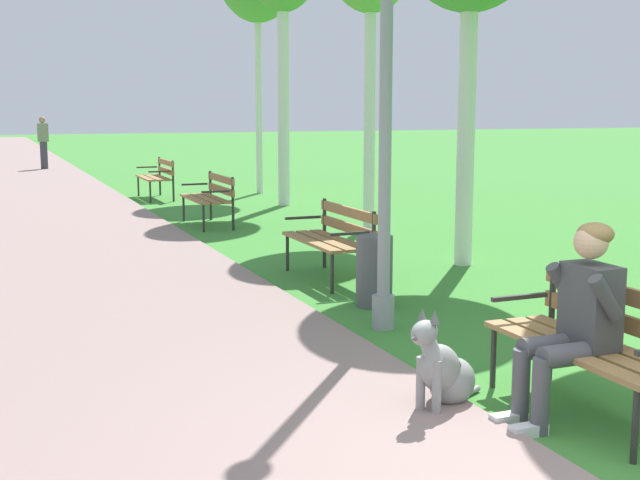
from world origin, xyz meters
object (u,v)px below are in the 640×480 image
Objects in this scene: litter_bin at (374,271)px; dog_grey at (444,371)px; park_bench_near at (597,337)px; park_bench_mid at (333,235)px; park_bench_furthest at (158,175)px; pedestrian_distant at (43,143)px; person_seated_on_near_bench at (576,315)px; lamp_post_near at (386,64)px; park_bench_far at (210,195)px.

dog_grey is at bearing -106.73° from litter_bin.
park_bench_mid is at bearing 88.52° from park_bench_near.
park_bench_mid is 1.00× the size of park_bench_furthest.
dog_grey is at bearing -93.51° from park_bench_furthest.
pedestrian_distant is at bearing 99.73° from park_bench_furthest.
pedestrian_distant reaches higher than dog_grey.
litter_bin is 20.23m from pedestrian_distant.
person_seated_on_near_bench is 1.63× the size of dog_grey.
park_bench_mid is at bearing -84.62° from pedestrian_distant.
person_seated_on_near_bench is 1.79× the size of litter_bin.
lamp_post_near reaches higher than park_bench_furthest.
person_seated_on_near_bench is 23.45m from pedestrian_distant.
dog_grey is 2.89m from litter_bin.
lamp_post_near is at bearing -101.17° from park_bench_mid.
pedestrian_distant is at bearing 93.54° from person_seated_on_near_bench.
pedestrian_distant reaches higher than park_bench_mid.
park_bench_far is 1.95× the size of dog_grey.
park_bench_near is at bearing 11.53° from person_seated_on_near_bench.
park_bench_mid is 1.20× the size of person_seated_on_near_bench.
pedestrian_distant reaches higher than person_seated_on_near_bench.
park_bench_furthest is (0.01, 4.46, 0.00)m from park_bench_far.
park_bench_far is 4.46m from park_bench_furthest.
lamp_post_near is at bearing -91.44° from park_bench_furthest.
pedestrian_distant is (-1.77, 18.81, 0.33)m from park_bench_mid.
litter_bin is (0.02, -6.18, -0.16)m from park_bench_far.
litter_bin is at bearing -85.34° from pedestrian_distant.
litter_bin is (0.83, 2.77, 0.09)m from dog_grey.
litter_bin is (0.01, -10.63, -0.16)m from park_bench_furthest.
park_bench_far is 0.91× the size of pedestrian_distant.
person_seated_on_near_bench reaches higher than dog_grey.
park_bench_mid is 0.91× the size of pedestrian_distant.
park_bench_far is 9.43m from person_seated_on_near_bench.
lamp_post_near is at bearing 97.28° from park_bench_near.
park_bench_near is at bearing -89.83° from litter_bin.
person_seated_on_near_bench is at bearing -90.77° from park_bench_furthest.
litter_bin is at bearing 69.70° from lamp_post_near.
litter_bin is at bearing 90.17° from park_bench_near.
park_bench_near is at bearing -27.80° from dog_grey.
park_bench_mid is at bearing 84.61° from litter_bin.
park_bench_furthest is at bearing 90.08° from park_bench_near.
lamp_post_near is at bearing -92.24° from park_bench_far.
person_seated_on_near_bench is at bearing -91.06° from park_bench_far.
park_bench_near is 1.20× the size of person_seated_on_near_bench.
park_bench_near and park_bench_furthest have the same top height.
park_bench_near and park_bench_far have the same top height.
person_seated_on_near_bench is at bearing -94.04° from park_bench_mid.
person_seated_on_near_bench is (-0.32, -4.60, 0.17)m from park_bench_mid.
park_bench_far is at bearing 90.22° from litter_bin.
park_bench_furthest is at bearing 90.05° from litter_bin.
park_bench_far is 6.18m from litter_bin.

